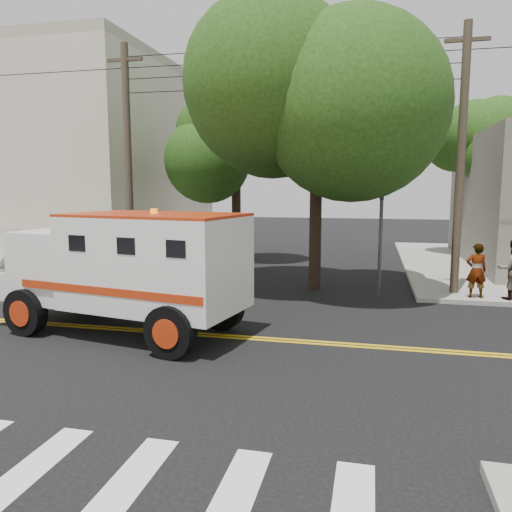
# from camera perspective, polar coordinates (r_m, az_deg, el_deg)

# --- Properties ---
(ground) EXTENTS (100.00, 100.00, 0.00)m
(ground) POSITION_cam_1_polar(r_m,az_deg,el_deg) (12.71, -3.54, -9.16)
(ground) COLOR black
(ground) RESTS_ON ground
(sidewalk_nw) EXTENTS (17.00, 17.00, 0.15)m
(sidewalk_nw) POSITION_cam_1_polar(r_m,az_deg,el_deg) (30.57, -20.79, 0.50)
(sidewalk_nw) COLOR gray
(sidewalk_nw) RESTS_ON ground
(building_left) EXTENTS (16.00, 14.00, 10.00)m
(building_left) POSITION_cam_1_polar(r_m,az_deg,el_deg) (32.76, -22.69, 9.76)
(building_left) COLOR beige
(building_left) RESTS_ON sidewalk_nw
(utility_pole_left) EXTENTS (0.28, 0.28, 9.00)m
(utility_pole_left) POSITION_cam_1_polar(r_m,az_deg,el_deg) (19.87, -14.39, 9.87)
(utility_pole_left) COLOR #382D23
(utility_pole_left) RESTS_ON ground
(utility_pole_right) EXTENTS (0.28, 0.28, 9.00)m
(utility_pole_right) POSITION_cam_1_polar(r_m,az_deg,el_deg) (18.07, 22.34, 9.76)
(utility_pole_right) COLOR #382D23
(utility_pole_right) RESTS_ON ground
(tree_main) EXTENTS (6.08, 5.70, 9.85)m
(tree_main) POSITION_cam_1_polar(r_m,az_deg,el_deg) (18.25, 8.40, 18.78)
(tree_main) COLOR black
(tree_main) RESTS_ON ground
(tree_left) EXTENTS (4.48, 4.20, 7.70)m
(tree_left) POSITION_cam_1_polar(r_m,az_deg,el_deg) (24.31, -1.70, 12.60)
(tree_left) COLOR black
(tree_left) RESTS_ON ground
(tree_right) EXTENTS (4.80, 4.50, 8.20)m
(tree_right) POSITION_cam_1_polar(r_m,az_deg,el_deg) (28.02, 24.64, 12.02)
(tree_right) COLOR black
(tree_right) RESTS_ON ground
(traffic_signal) EXTENTS (0.15, 0.18, 3.60)m
(traffic_signal) POSITION_cam_1_polar(r_m,az_deg,el_deg) (17.30, 14.06, 2.68)
(traffic_signal) COLOR #3F3F42
(traffic_signal) RESTS_ON ground
(accessibility_sign) EXTENTS (0.45, 0.10, 2.02)m
(accessibility_sign) POSITION_cam_1_polar(r_m,az_deg,el_deg) (20.42, -15.36, 0.96)
(accessibility_sign) COLOR #3F3F42
(accessibility_sign) RESTS_ON ground
(palm_planter) EXTENTS (3.52, 2.63, 2.36)m
(palm_planter) POSITION_cam_1_polar(r_m,az_deg,el_deg) (21.39, -17.73, 1.93)
(palm_planter) COLOR #1E3314
(palm_planter) RESTS_ON sidewalk_nw
(armored_truck) EXTENTS (7.11, 3.72, 3.09)m
(armored_truck) POSITION_cam_1_polar(r_m,az_deg,el_deg) (13.04, -14.57, -1.04)
(armored_truck) COLOR silver
(armored_truck) RESTS_ON ground
(pedestrian_a) EXTENTS (0.69, 0.49, 1.79)m
(pedestrian_a) POSITION_cam_1_polar(r_m,az_deg,el_deg) (17.66, 23.87, -1.53)
(pedestrian_a) COLOR gray
(pedestrian_a) RESTS_ON sidewalk_ne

